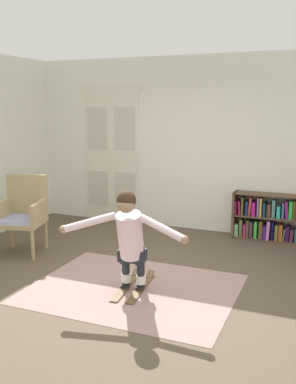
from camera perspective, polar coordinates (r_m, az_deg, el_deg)
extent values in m
plane|color=brown|center=(5.36, -1.61, -11.69)|extent=(7.20, 7.20, 0.00)
cube|color=silver|center=(7.42, 6.60, 6.16)|extent=(6.00, 0.10, 2.90)
cube|color=silver|center=(8.12, -6.49, 4.62)|extent=(0.55, 0.04, 2.35)
cube|color=beige|center=(8.06, -6.64, 8.26)|extent=(0.41, 0.01, 0.76)
cube|color=beige|center=(8.19, -6.47, 0.52)|extent=(0.41, 0.01, 0.64)
cube|color=silver|center=(7.87, -2.98, 4.47)|extent=(0.55, 0.04, 2.35)
cube|color=beige|center=(7.81, -3.08, 8.23)|extent=(0.41, 0.01, 0.76)
cube|color=beige|center=(7.94, -3.00, 0.24)|extent=(0.41, 0.01, 0.64)
cube|color=silver|center=(7.95, -4.91, 13.36)|extent=(1.22, 0.04, 0.10)
cube|color=gray|center=(5.19, -1.91, -12.41)|extent=(2.32, 1.83, 0.01)
cube|color=brown|center=(7.23, 11.18, -2.80)|extent=(0.04, 0.30, 0.74)
cube|color=brown|center=(7.22, 17.75, -6.10)|extent=(1.70, 0.30, 0.02)
cube|color=brown|center=(7.12, 17.92, -3.34)|extent=(1.70, 0.30, 0.02)
cube|color=brown|center=(7.05, 18.09, -0.52)|extent=(1.70, 0.30, 0.02)
cube|color=#82D890|center=(7.27, 11.46, -4.79)|extent=(0.06, 0.15, 0.19)
cube|color=olive|center=(7.26, 12.06, -4.49)|extent=(0.05, 0.19, 0.28)
cube|color=#CC297D|center=(7.25, 12.52, -4.82)|extent=(0.03, 0.22, 0.21)
cube|color=#4D4326|center=(7.23, 12.89, -4.56)|extent=(0.04, 0.24, 0.28)
cube|color=#58364C|center=(7.26, 13.33, -4.63)|extent=(0.05, 0.23, 0.26)
cube|color=green|center=(7.24, 13.88, -4.66)|extent=(0.05, 0.22, 0.27)
cube|color=brown|center=(7.22, 14.47, -4.70)|extent=(0.05, 0.17, 0.28)
cube|color=#471C83|center=(7.21, 14.94, -4.99)|extent=(0.05, 0.23, 0.22)
cube|color=#CA7DC6|center=(7.19, 15.41, -4.71)|extent=(0.06, 0.24, 0.30)
cube|color=#15124D|center=(7.18, 15.92, -4.77)|extent=(0.03, 0.18, 0.30)
cube|color=brown|center=(7.18, 16.39, -4.99)|extent=(0.04, 0.23, 0.25)
cube|color=#B76A2F|center=(7.20, 16.87, -4.97)|extent=(0.06, 0.21, 0.25)
cube|color=#7C995A|center=(7.21, 17.27, -5.23)|extent=(0.04, 0.16, 0.19)
cube|color=#3B1555|center=(7.20, 17.70, -5.10)|extent=(0.06, 0.21, 0.23)
cube|color=#51283C|center=(7.18, 18.20, -5.31)|extent=(0.06, 0.20, 0.20)
cube|color=maroon|center=(7.19, 11.47, -1.93)|extent=(0.03, 0.24, 0.22)
cube|color=#A21B4C|center=(7.17, 11.91, -1.95)|extent=(0.04, 0.21, 0.22)
cube|color=#504A20|center=(7.16, 12.27, -1.74)|extent=(0.03, 0.21, 0.28)
cube|color=navy|center=(7.19, 12.80, -1.94)|extent=(0.04, 0.21, 0.23)
cube|color=#D36050|center=(7.18, 13.18, -1.76)|extent=(0.05, 0.15, 0.28)
cube|color=#B41B80|center=(7.15, 13.64, -2.10)|extent=(0.05, 0.21, 0.21)
cube|color=#826AA8|center=(7.14, 14.20, -1.83)|extent=(0.03, 0.19, 0.29)
cube|color=gold|center=(7.12, 14.54, -1.86)|extent=(0.03, 0.23, 0.30)
cube|color=navy|center=(7.12, 14.95, -2.16)|extent=(0.04, 0.23, 0.23)
cube|color=brown|center=(7.13, 15.47, -2.30)|extent=(0.06, 0.17, 0.20)
cube|color=slate|center=(7.10, 16.05, -2.05)|extent=(0.05, 0.16, 0.28)
cube|color=#2BBBB8|center=(7.10, 16.64, -2.46)|extent=(0.05, 0.17, 0.18)
cube|color=#496488|center=(7.08, 17.17, -2.29)|extent=(0.03, 0.14, 0.24)
cube|color=#9F2096|center=(7.08, 17.60, -2.19)|extent=(0.06, 0.15, 0.27)
cube|color=green|center=(7.09, 18.08, -2.20)|extent=(0.05, 0.17, 0.27)
cube|color=#575510|center=(7.08, 18.49, -2.19)|extent=(0.04, 0.14, 0.29)
cylinder|color=tan|center=(6.25, -14.75, -6.68)|extent=(0.06, 0.06, 0.42)
cylinder|color=tan|center=(6.90, -17.20, -5.12)|extent=(0.06, 0.06, 0.42)
cylinder|color=tan|center=(6.71, -13.12, -5.37)|extent=(0.06, 0.06, 0.42)
cube|color=tan|center=(6.51, -16.15, -3.84)|extent=(0.74, 0.74, 0.06)
cube|color=#A2A5D8|center=(6.50, -16.17, -3.41)|extent=(0.66, 0.66, 0.04)
cube|color=tan|center=(6.67, -15.41, -0.35)|extent=(0.59, 0.22, 0.60)
cube|color=tan|center=(6.58, -18.39, -2.29)|extent=(0.21, 0.56, 0.28)
cube|color=tan|center=(6.37, -13.99, -2.47)|extent=(0.21, 0.56, 0.28)
cube|color=brown|center=(5.22, -2.87, -12.19)|extent=(0.18, 0.84, 0.01)
cube|color=brown|center=(5.55, -1.52, -10.39)|extent=(0.10, 0.12, 0.06)
cube|color=black|center=(5.19, -2.94, -12.03)|extent=(0.09, 0.13, 0.04)
cube|color=brown|center=(5.17, -0.94, -12.43)|extent=(0.18, 0.84, 0.01)
cube|color=brown|center=(5.50, 0.30, -10.59)|extent=(0.10, 0.12, 0.06)
cube|color=black|center=(5.14, -1.00, -12.27)|extent=(0.09, 0.13, 0.04)
cylinder|color=white|center=(5.17, -2.88, -11.06)|extent=(0.12, 0.12, 0.10)
cylinder|color=#1D232A|center=(5.10, -2.90, -8.97)|extent=(0.10, 0.10, 0.30)
cylinder|color=#1D232A|center=(5.04, -3.03, -8.05)|extent=(0.12, 0.12, 0.22)
cylinder|color=white|center=(5.12, -0.94, -11.28)|extent=(0.12, 0.12, 0.10)
cylinder|color=#1D232A|center=(5.05, -0.95, -9.18)|extent=(0.10, 0.10, 0.30)
cylinder|color=#1D232A|center=(4.99, -1.06, -8.25)|extent=(0.12, 0.12, 0.22)
cube|color=#1D232A|center=(5.02, -2.05, -8.18)|extent=(0.32, 0.21, 0.14)
cylinder|color=silver|center=(4.88, -2.32, -5.64)|extent=(0.32, 0.43, 0.57)
sphere|color=#A07B60|center=(4.67, -2.86, -1.58)|extent=(0.22, 0.22, 0.20)
sphere|color=#382619|center=(4.67, -2.82, -1.07)|extent=(0.23, 0.23, 0.21)
cylinder|color=silver|center=(4.82, -7.63, -3.94)|extent=(0.55, 0.35, 0.22)
sphere|color=#A07B60|center=(4.86, -10.95, -4.79)|extent=(0.10, 0.10, 0.09)
cylinder|color=silver|center=(4.56, 1.85, -4.72)|extent=(0.58, 0.24, 0.22)
sphere|color=#A07B60|center=(4.42, 4.76, -6.21)|extent=(0.10, 0.10, 0.09)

